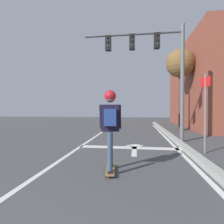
% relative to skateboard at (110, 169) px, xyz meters
% --- Properties ---
extents(lane_line_center, '(0.12, 20.00, 0.01)m').
position_rel_skateboard_xyz_m(lane_line_center, '(-1.48, 1.66, -0.06)').
color(lane_line_center, silver).
rests_on(lane_line_center, ground).
extents(lane_line_curbside, '(0.12, 20.00, 0.01)m').
position_rel_skateboard_xyz_m(lane_line_curbside, '(1.96, 1.66, -0.06)').
color(lane_line_curbside, silver).
rests_on(lane_line_curbside, ground).
extents(stop_bar, '(3.59, 0.40, 0.01)m').
position_rel_skateboard_xyz_m(stop_bar, '(0.32, 2.55, -0.06)').
color(stop_bar, silver).
rests_on(stop_bar, ground).
extents(lane_arrow_stem, '(0.16, 1.40, 0.01)m').
position_rel_skateboard_xyz_m(lane_arrow_stem, '(0.50, 2.06, -0.06)').
color(lane_arrow_stem, silver).
rests_on(lane_arrow_stem, ground).
extents(lane_arrow_head, '(0.71, 0.71, 0.01)m').
position_rel_skateboard_xyz_m(lane_arrow_head, '(0.50, 2.91, -0.06)').
color(lane_arrow_head, silver).
rests_on(lane_arrow_head, ground).
extents(curb_strip, '(0.24, 24.00, 0.14)m').
position_rel_skateboard_xyz_m(curb_strip, '(2.21, 1.66, 0.01)').
color(curb_strip, '#A2A59B').
rests_on(curb_strip, ground).
extents(skateboard, '(0.28, 0.84, 0.08)m').
position_rel_skateboard_xyz_m(skateboard, '(0.00, 0.00, 0.00)').
color(skateboard, olive).
rests_on(skateboard, ground).
extents(skater, '(0.47, 0.64, 1.73)m').
position_rel_skateboard_xyz_m(skater, '(0.00, -0.02, 1.12)').
color(skater, '#384C62').
rests_on(skater, skateboard).
extents(traffic_signal_mast, '(4.31, 0.34, 4.97)m').
position_rel_skateboard_xyz_m(traffic_signal_mast, '(1.21, 4.05, 3.58)').
color(traffic_signal_mast, slate).
rests_on(traffic_signal_mast, ground).
extents(street_sign_post, '(0.17, 0.43, 2.49)m').
position_rel_skateboard_xyz_m(street_sign_post, '(2.70, 2.07, 1.55)').
color(street_sign_post, slate).
rests_on(street_sign_post, ground).
extents(roadside_tree, '(1.80, 1.80, 5.22)m').
position_rel_skateboard_xyz_m(roadside_tree, '(3.34, 8.15, 4.19)').
color(roadside_tree, '#50352B').
rests_on(roadside_tree, ground).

